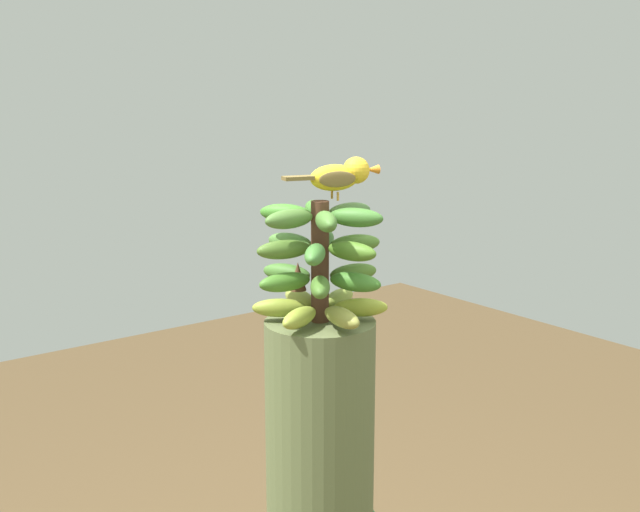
# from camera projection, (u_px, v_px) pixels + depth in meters

# --- Properties ---
(banana_bunch) EXTENTS (0.28, 0.29, 0.26)m
(banana_bunch) POSITION_uv_depth(u_px,v_px,m) (320.00, 262.00, 1.65)
(banana_bunch) COLOR #4C2D1E
(banana_bunch) RESTS_ON banana_tree
(perched_bird) EXTENTS (0.21, 0.09, 0.09)m
(perched_bird) POSITION_uv_depth(u_px,v_px,m) (342.00, 175.00, 1.64)
(perched_bird) COLOR #C68933
(perched_bird) RESTS_ON banana_bunch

